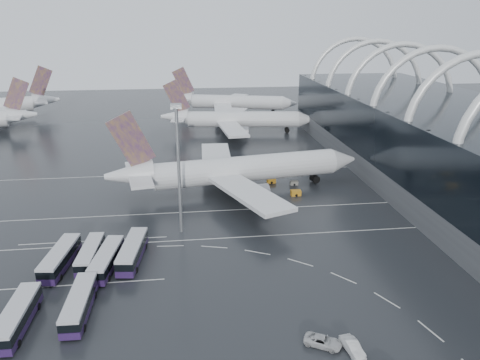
{
  "coord_description": "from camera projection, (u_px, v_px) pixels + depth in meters",
  "views": [
    {
      "loc": [
        -6.04,
        -84.74,
        40.7
      ],
      "look_at": [
        6.17,
        12.23,
        7.0
      ],
      "focal_mm": 35.0,
      "sensor_mm": 36.0,
      "label": 1
    }
  ],
  "objects": [
    {
      "name": "terminal",
      "position": [
        458.0,
        146.0,
        115.8
      ],
      "size": [
        42.0,
        160.0,
        34.9
      ],
      "color": "#57595C",
      "rests_on": "ground"
    },
    {
      "name": "bus_row_near_a",
      "position": [
        60.0,
        258.0,
        80.38
      ],
      "size": [
        4.64,
        13.67,
        3.3
      ],
      "rotation": [
        0.0,
        0.0,
        1.45
      ],
      "color": "#28133C",
      "rests_on": "ground"
    },
    {
      "name": "airliner_gate_b",
      "position": [
        235.0,
        120.0,
        174.9
      ],
      "size": [
        57.75,
        51.53,
        20.04
      ],
      "rotation": [
        0.0,
        0.0,
        -0.13
      ],
      "color": "silver",
      "rests_on": "ground"
    },
    {
      "name": "bus_row_near_d",
      "position": [
        132.0,
        251.0,
        82.72
      ],
      "size": [
        4.65,
        13.84,
        3.34
      ],
      "rotation": [
        0.0,
        0.0,
        1.45
      ],
      "color": "#28133C",
      "rests_on": "ground"
    },
    {
      "name": "jet_remote_far",
      "position": [
        0.0,
        106.0,
        200.07
      ],
      "size": [
        49.71,
        40.37,
        21.91
      ],
      "rotation": [
        0.0,
        0.0,
        3.43
      ],
      "color": "silver",
      "rests_on": "ground"
    },
    {
      "name": "lane_marking_near",
      "position": [
        218.0,
        238.0,
        91.59
      ],
      "size": [
        120.0,
        0.25,
        0.01
      ],
      "primitive_type": "cube",
      "color": "beige",
      "rests_on": "ground"
    },
    {
      "name": "bus_bay_line_south",
      "position": [
        77.0,
        285.0,
        75.63
      ],
      "size": [
        28.0,
        0.25,
        0.01
      ],
      "primitive_type": "cube",
      "color": "beige",
      "rests_on": "ground"
    },
    {
      "name": "lane_marking_mid",
      "position": [
        213.0,
        211.0,
        104.72
      ],
      "size": [
        120.0,
        0.25,
        0.01
      ],
      "primitive_type": "cube",
      "color": "beige",
      "rests_on": "ground"
    },
    {
      "name": "bus_row_far_c",
      "position": [
        79.0,
        304.0,
        67.6
      ],
      "size": [
        3.3,
        12.96,
        3.18
      ],
      "rotation": [
        0.0,
        0.0,
        1.55
      ],
      "color": "#28133C",
      "rests_on": "ground"
    },
    {
      "name": "bus_bay_line_north",
      "position": [
        94.0,
        241.0,
        90.63
      ],
      "size": [
        28.0,
        0.25,
        0.01
      ],
      "primitive_type": "cube",
      "color": "beige",
      "rests_on": "ground"
    },
    {
      "name": "bus_row_far_a",
      "position": [
        17.0,
        317.0,
        64.57
      ],
      "size": [
        3.42,
        13.25,
        3.25
      ],
      "rotation": [
        0.0,
        0.0,
        1.55
      ],
      "color": "#28133C",
      "rests_on": "ground"
    },
    {
      "name": "airliner_gate_c",
      "position": [
        230.0,
        102.0,
        210.85
      ],
      "size": [
        57.17,
        51.95,
        20.6
      ],
      "rotation": [
        0.0,
        0.0,
        -0.26
      ],
      "color": "silver",
      "rests_on": "ground"
    },
    {
      "name": "lane_marking_far",
      "position": [
        206.0,
        172.0,
        130.99
      ],
      "size": [
        120.0,
        0.25,
        0.01
      ],
      "primitive_type": "cube",
      "color": "beige",
      "rests_on": "ground"
    },
    {
      "name": "bus_row_near_c",
      "position": [
        107.0,
        259.0,
        80.07
      ],
      "size": [
        4.64,
        13.21,
        3.18
      ],
      "rotation": [
        0.0,
        0.0,
        1.43
      ],
      "color": "#28133C",
      "rests_on": "ground"
    },
    {
      "name": "van_curve_a",
      "position": [
        323.0,
        341.0,
        61.3
      ],
      "size": [
        5.42,
        4.46,
        1.37
      ],
      "primitive_type": "imported",
      "rotation": [
        0.0,
        0.0,
        1.05
      ],
      "color": "beige",
      "rests_on": "ground"
    },
    {
      "name": "gse_cart_belly_b",
      "position": [
        294.0,
        183.0,
        121.06
      ],
      "size": [
        1.98,
        1.17,
        1.08
      ],
      "primitive_type": "cube",
      "color": "slate",
      "rests_on": "ground"
    },
    {
      "name": "van_curve_c",
      "position": [
        352.0,
        347.0,
        60.19
      ],
      "size": [
        2.31,
        4.75,
        1.5
      ],
      "primitive_type": "imported",
      "rotation": [
        0.0,
        0.0,
        0.16
      ],
      "color": "beige",
      "rests_on": "ground"
    },
    {
      "name": "gse_cart_belly_e",
      "position": [
        271.0,
        180.0,
        122.58
      ],
      "size": [
        2.27,
        1.34,
        1.24
      ],
      "primitive_type": "cube",
      "color": "#B77818",
      "rests_on": "ground"
    },
    {
      "name": "airliner_main",
      "position": [
        234.0,
        171.0,
        114.92
      ],
      "size": [
        63.91,
        55.39,
        21.68
      ],
      "rotation": [
        0.0,
        0.0,
        0.17
      ],
      "color": "silver",
      "rests_on": "ground"
    },
    {
      "name": "ground",
      "position": [
        217.0,
        234.0,
        93.47
      ],
      "size": [
        420.0,
        420.0,
        0.0
      ],
      "primitive_type": "plane",
      "color": "black",
      "rests_on": "ground"
    },
    {
      "name": "gse_cart_belly_a",
      "position": [
        296.0,
        193.0,
        113.73
      ],
      "size": [
        2.45,
        1.45,
        1.34
      ],
      "primitive_type": "cube",
      "color": "#B77818",
      "rests_on": "ground"
    },
    {
      "name": "bus_row_near_b",
      "position": [
        90.0,
        254.0,
        82.1
      ],
      "size": [
        3.41,
        12.27,
        2.99
      ],
      "rotation": [
        0.0,
        0.0,
        1.52
      ],
      "color": "#28133C",
      "rests_on": "ground"
    },
    {
      "name": "floodlight_mast",
      "position": [
        178.0,
        154.0,
        89.26
      ],
      "size": [
        1.98,
        1.98,
        25.89
      ],
      "color": "gray",
      "rests_on": "ground"
    }
  ]
}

